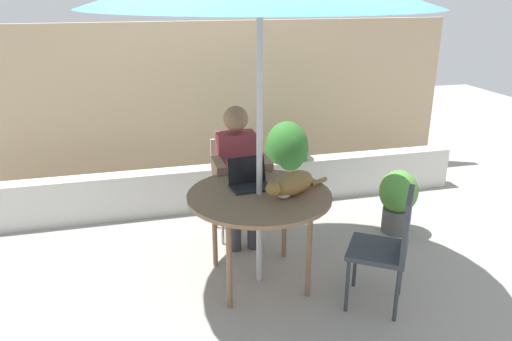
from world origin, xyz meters
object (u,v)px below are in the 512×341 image
(patio_table, at_px, (259,201))
(person_seated, at_px, (238,167))
(chair_occupied, at_px, (234,179))
(potted_plant_by_chair, at_px, (398,198))
(cat, at_px, (291,184))
(potted_plant_near_fence, at_px, (287,156))
(chair_empty, at_px, (391,241))
(laptop, at_px, (249,178))

(patio_table, bearing_deg, person_seated, 90.00)
(patio_table, height_order, person_seated, person_seated)
(chair_occupied, height_order, potted_plant_by_chair, chair_occupied)
(patio_table, relative_size, person_seated, 0.88)
(person_seated, xyz_separation_m, potted_plant_by_chair, (1.47, -0.25, -0.35))
(chair_occupied, xyz_separation_m, person_seated, (0.00, -0.16, 0.17))
(person_seated, relative_size, potted_plant_by_chair, 2.01)
(chair_occupied, bearing_deg, cat, -77.16)
(person_seated, bearing_deg, potted_plant_near_fence, 47.98)
(chair_occupied, bearing_deg, person_seated, -90.00)
(patio_table, bearing_deg, potted_plant_near_fence, 65.15)
(patio_table, height_order, chair_empty, chair_empty)
(cat, xyz_separation_m, potted_plant_by_chair, (1.25, 0.57, -0.49))
(person_seated, relative_size, laptop, 3.83)
(laptop, height_order, cat, laptop)
(cat, bearing_deg, potted_plant_by_chair, 24.41)
(cat, xyz_separation_m, potted_plant_near_fence, (0.49, 1.61, -0.34))
(chair_occupied, relative_size, person_seated, 0.72)
(chair_empty, distance_m, laptop, 1.15)
(chair_occupied, relative_size, potted_plant_by_chair, 1.46)
(laptop, height_order, potted_plant_near_fence, laptop)
(cat, bearing_deg, potted_plant_near_fence, 73.16)
(person_seated, relative_size, potted_plant_near_fence, 1.43)
(chair_occupied, bearing_deg, chair_empty, -60.98)
(patio_table, relative_size, potted_plant_by_chair, 1.77)
(person_seated, height_order, potted_plant_near_fence, person_seated)
(patio_table, height_order, potted_plant_by_chair, patio_table)
(patio_table, xyz_separation_m, chair_empty, (0.81, -0.55, -0.16))
(chair_empty, bearing_deg, potted_plant_by_chair, 57.50)
(patio_table, relative_size, laptop, 3.38)
(cat, height_order, potted_plant_by_chair, cat)
(laptop, xyz_separation_m, potted_plant_by_chair, (1.51, 0.31, -0.47))
(chair_empty, bearing_deg, laptop, 139.13)
(person_seated, xyz_separation_m, potted_plant_near_fence, (0.71, 0.79, -0.21))
(chair_occupied, xyz_separation_m, potted_plant_by_chair, (1.47, -0.41, -0.18))
(chair_empty, bearing_deg, person_seated, 121.89)
(laptop, xyz_separation_m, cat, (0.26, -0.26, 0.02))
(laptop, bearing_deg, potted_plant_by_chair, 11.63)
(patio_table, relative_size, chair_empty, 1.22)
(laptop, height_order, potted_plant_by_chair, laptop)
(patio_table, xyz_separation_m, cat, (0.22, -0.08, 0.14))
(chair_occupied, distance_m, person_seated, 0.23)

